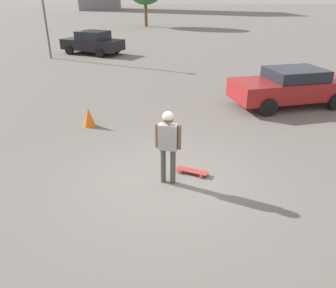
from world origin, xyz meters
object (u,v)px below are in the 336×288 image
(person, at_px, (168,139))
(car_parked_near, at_px, (291,86))
(traffic_cone, at_px, (89,117))
(car_parked_far, at_px, (93,42))
(skateboard, at_px, (192,171))

(person, xyz_separation_m, car_parked_near, (-5.20, 5.09, -0.34))
(traffic_cone, bearing_deg, person, 31.80)
(car_parked_far, bearing_deg, skateboard, 135.21)
(car_parked_far, xyz_separation_m, traffic_cone, (13.59, 1.52, -0.48))
(skateboard, relative_size, car_parked_far, 0.17)
(skateboard, bearing_deg, traffic_cone, -20.97)
(skateboard, xyz_separation_m, traffic_cone, (-3.33, -2.87, 0.23))
(person, height_order, car_parked_far, person)
(person, bearing_deg, car_parked_far, 119.07)
(person, xyz_separation_m, traffic_cone, (-3.65, -2.26, -0.78))
(skateboard, bearing_deg, car_parked_near, -104.37)
(skateboard, distance_m, car_parked_near, 6.66)
(traffic_cone, bearing_deg, car_parked_far, -173.60)
(car_parked_near, distance_m, traffic_cone, 7.53)
(person, bearing_deg, traffic_cone, 138.48)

